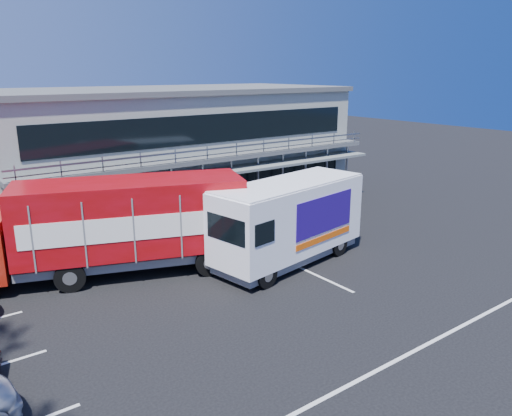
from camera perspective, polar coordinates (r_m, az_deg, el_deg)
ground at (r=20.07m, az=2.95°, el=-9.13°), size 120.00×120.00×0.00m
building at (r=32.81m, az=-9.71°, el=7.02°), size 22.40×12.00×7.30m
red_truck at (r=21.40m, az=-16.18°, el=-1.84°), size 12.14×6.62×4.01m
white_van at (r=22.03m, az=3.75°, el=-1.42°), size 7.90×3.83×3.70m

